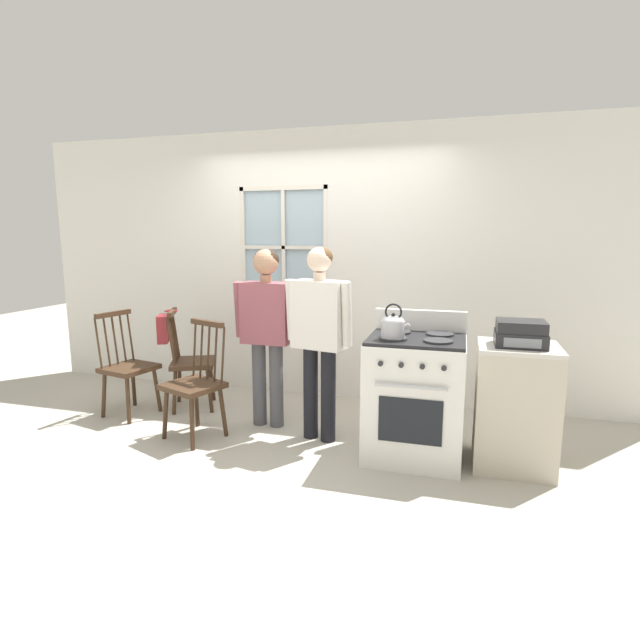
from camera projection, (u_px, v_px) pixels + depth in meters
ground_plane at (275, 447)px, 3.96m from camera, size 16.00×16.00×0.00m
wall_back at (325, 267)px, 5.06m from camera, size 6.40×0.16×2.70m
chair_by_window at (191, 363)px, 4.81m from camera, size 0.54×0.55×0.97m
chair_near_wall at (195, 385)px, 4.10m from camera, size 0.54×0.53×0.97m
chair_center_cluster at (128, 368)px, 4.63m from camera, size 0.48×0.50×0.97m
person_elderly_left at (267, 319)px, 4.27m from camera, size 0.57×0.23×1.55m
person_teen_center at (319, 326)px, 3.97m from camera, size 0.59×0.30×1.57m
stove at (415, 396)px, 3.74m from camera, size 0.71×0.68×1.08m
kettle at (393, 326)px, 3.56m from camera, size 0.21×0.17×0.25m
potted_plant at (300, 302)px, 5.10m from camera, size 0.15×0.15×0.23m
handbag at (164, 328)px, 4.72m from camera, size 0.24×0.24×0.31m
side_counter at (515, 406)px, 3.58m from camera, size 0.55×0.50×0.90m
stereo at (521, 334)px, 3.47m from camera, size 0.34×0.29×0.18m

